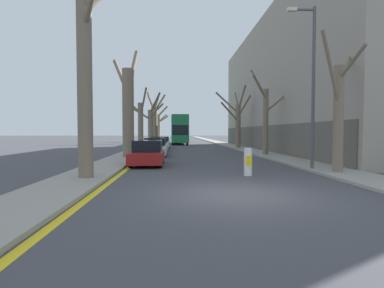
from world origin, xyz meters
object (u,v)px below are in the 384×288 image
object	(u,v)px
street_tree_right_2	(237,121)
lamp_post	(311,80)
street_tree_left_4	(155,120)
traffic_bollard	(248,162)
street_tree_right_1	(265,118)
parked_car_0	(148,153)
parked_car_3	(162,143)
street_tree_right_0	(339,111)
double_decker_bus	(180,128)
parked_car_2	(159,144)
parked_car_1	(155,148)
street_tree_left_5	(159,126)
street_tree_left_0	(86,78)
street_tree_left_3	(151,123)
street_tree_left_1	(128,108)
street_tree_left_2	(140,124)

from	to	relation	value
street_tree_right_2	lamp_post	bearing A→B (deg)	-91.01
street_tree_left_4	traffic_bollard	size ratio (longest dim) A/B	7.27
street_tree_left_4	street_tree_right_1	xyz separation A→B (m)	(10.63, -26.54, -0.84)
parked_car_0	parked_car_3	bearing A→B (deg)	90.00
street_tree_left_4	street_tree_right_1	bearing A→B (deg)	-68.17
street_tree_right_0	double_decker_bus	world-z (taller)	street_tree_right_0
parked_car_2	parked_car_3	xyz separation A→B (m)	(0.00, 6.05, -0.04)
street_tree_left_4	parked_car_2	size ratio (longest dim) A/B	1.95
street_tree_right_0	parked_car_1	xyz separation A→B (m)	(-8.81, 10.61, -2.12)
traffic_bollard	street_tree_left_5	bearing A→B (deg)	98.04
parked_car_0	parked_car_2	world-z (taller)	parked_car_2
traffic_bollard	street_tree_left_0	bearing A→B (deg)	-172.61
street_tree_right_0	parked_car_0	world-z (taller)	street_tree_right_0
street_tree_left_3	parked_car_3	size ratio (longest dim) A/B	1.65
street_tree_right_1	parked_car_3	size ratio (longest dim) A/B	1.63
double_decker_bus	lamp_post	size ratio (longest dim) A/B	1.45
street_tree_right_1	parked_car_2	bearing A→B (deg)	146.64
double_decker_bus	street_tree_left_1	bearing A→B (deg)	-98.87
street_tree_left_2	parked_car_3	distance (m)	6.05
parked_car_1	double_decker_bus	bearing A→B (deg)	84.74
street_tree_left_5	parked_car_1	bearing A→B (deg)	-87.18
traffic_bollard	street_tree_left_2	bearing A→B (deg)	111.18
street_tree_left_3	parked_car_0	world-z (taller)	street_tree_left_3
street_tree_left_4	parked_car_0	world-z (taller)	street_tree_left_4
parked_car_3	street_tree_left_0	bearing A→B (deg)	-94.52
traffic_bollard	parked_car_0	bearing A→B (deg)	136.22
street_tree_left_2	street_tree_left_5	bearing A→B (deg)	89.58
street_tree_left_4	traffic_bollard	xyz separation A→B (m)	(6.63, -37.32, -3.24)
parked_car_2	street_tree_right_1	bearing A→B (deg)	-33.36
parked_car_1	lamp_post	distance (m)	12.91
street_tree_right_2	parked_car_3	size ratio (longest dim) A/B	1.64
parked_car_0	double_decker_bus	bearing A→B (deg)	85.80
street_tree_left_3	street_tree_left_5	bearing A→B (deg)	90.29
street_tree_left_3	street_tree_left_1	bearing A→B (deg)	-90.57
street_tree_left_1	traffic_bollard	size ratio (longest dim) A/B	6.76
parked_car_1	parked_car_2	distance (m)	5.82
double_decker_bus	parked_car_1	bearing A→B (deg)	-95.26
street_tree_left_2	parked_car_1	distance (m)	7.12
street_tree_right_0	traffic_bollard	size ratio (longest dim) A/B	4.96
street_tree_left_0	street_tree_left_2	xyz separation A→B (m)	(-0.09, 18.12, -1.24)
street_tree_left_4	street_tree_left_5	size ratio (longest dim) A/B	1.15
street_tree_left_4	parked_car_1	xyz separation A→B (m)	(1.88, -26.60, -3.17)
street_tree_left_1	parked_car_0	bearing A→B (deg)	-68.10
street_tree_left_1	street_tree_left_3	size ratio (longest dim) A/B	1.16
street_tree_left_2	parked_car_1	bearing A→B (deg)	-73.45
street_tree_left_0	street_tree_right_1	size ratio (longest dim) A/B	1.28
street_tree_left_3	double_decker_bus	distance (m)	8.89
street_tree_left_0	traffic_bollard	world-z (taller)	street_tree_left_0
parked_car_3	lamp_post	size ratio (longest dim) A/B	0.54
traffic_bollard	double_decker_bus	bearing A→B (deg)	94.09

